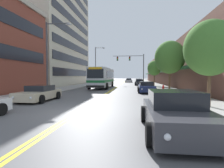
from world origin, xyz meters
TOP-DOWN VIEW (x-y plane):
  - ground_plane at (0.00, 37.00)m, footprint 240.00×240.00m
  - sidewalk_left at (-7.33, 37.00)m, footprint 3.66×106.00m
  - sidewalk_right at (7.33, 37.00)m, footprint 3.66×106.00m
  - centre_line at (0.00, 37.00)m, footprint 0.34×106.00m
  - office_tower_left at (-15.40, 27.33)m, footprint 12.08×22.80m
  - storefront_row_right at (13.39, 37.00)m, footprint 9.10×68.00m
  - city_bus at (-2.10, 19.55)m, footprint 2.82×11.05m
  - car_champagne_parked_left_near at (-4.29, 3.96)m, footprint 2.03×4.40m
  - car_dark_grey_parked_right_foreground at (4.27, -2.67)m, footprint 2.10×4.33m
  - car_navy_parked_right_mid at (4.44, 12.09)m, footprint 2.01×4.31m
  - car_charcoal_parked_right_far at (4.28, 28.81)m, footprint 2.08×4.60m
  - car_black_parked_right_end at (4.38, 36.64)m, footprint 2.00×4.50m
  - car_silver_moving_lead at (1.56, 46.20)m, footprint 2.14×4.39m
  - car_slate_blue_moving_second at (1.41, 57.42)m, footprint 2.08×4.51m
  - traffic_signal_mast at (2.87, 30.81)m, footprint 6.96×0.38m
  - street_lamp_left_near at (-4.89, 7.19)m, footprint 2.60×0.28m
  - street_lamp_left_far at (-5.01, 28.98)m, footprint 2.21×0.28m
  - street_tree_right_near at (7.28, 2.06)m, footprint 2.92×2.92m
  - street_tree_right_mid at (7.25, 13.04)m, footprint 3.58×3.58m
  - street_tree_right_far at (6.74, 24.20)m, footprint 2.48×2.48m
  - fire_hydrant at (5.95, 9.63)m, footprint 0.29×0.21m

SIDE VIEW (x-z plane):
  - ground_plane at x=0.00m, z-range 0.00..0.00m
  - centre_line at x=0.00m, z-range 0.00..0.01m
  - sidewalk_left at x=-7.33m, z-range 0.00..0.13m
  - sidewalk_right at x=7.33m, z-range 0.00..0.13m
  - car_slate_blue_moving_second at x=1.41m, z-range -0.03..1.12m
  - car_silver_moving_lead at x=1.56m, z-range -0.03..1.13m
  - fire_hydrant at x=5.95m, z-range 0.13..1.00m
  - car_champagne_parked_left_near at x=-4.29m, z-range -0.03..1.16m
  - car_charcoal_parked_right_far at x=4.28m, z-range -0.04..1.23m
  - car_navy_parked_right_mid at x=4.44m, z-range -0.04..1.23m
  - car_black_parked_right_end at x=4.38m, z-range -0.05..1.24m
  - car_dark_grey_parked_right_foreground at x=4.27m, z-range -0.05..1.34m
  - city_bus at x=-2.10m, z-range 0.21..3.37m
  - street_tree_right_far at x=6.74m, z-range 1.08..5.72m
  - street_tree_right_near at x=7.28m, z-range 1.01..6.01m
  - storefront_row_right at x=13.39m, z-range 0.00..7.38m
  - street_tree_right_mid at x=7.25m, z-range 1.16..7.18m
  - street_lamp_left_near at x=-4.89m, z-range 0.76..7.76m
  - street_lamp_left_far at x=-5.01m, z-range 0.75..9.01m
  - traffic_signal_mast at x=2.87m, z-range 1.48..8.31m
  - office_tower_left at x=-15.40m, z-range 0.00..23.96m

